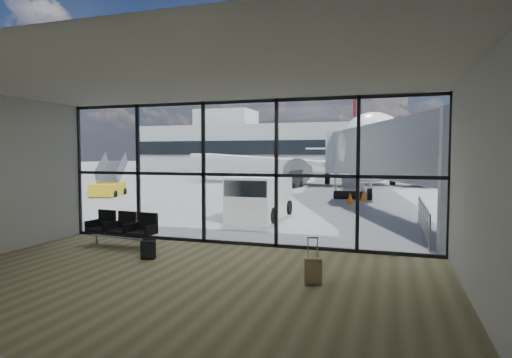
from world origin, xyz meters
The scene contains 22 objects.
ground centered at (0.00, 40.00, 0.00)m, with size 220.00×220.00×0.00m, color slate.
lounge_shell centered at (0.00, -4.80, 2.65)m, with size 12.02×8.01×4.51m.
glass_curtain_wall centered at (0.00, 0.00, 2.25)m, with size 12.10×0.12×4.50m.
jet_bridge centered at (4.90, 7.07, 2.76)m, with size 8.00×16.50×4.33m.
apron_railing centered at (5.60, 3.50, 0.72)m, with size 0.06×5.46×1.11m.
far_terminal centered at (-0.59, 61.97, 4.21)m, with size 80.00×12.20×11.00m.
tree_0 centered at (-45.00, 72.00, 4.63)m, with size 4.95×4.95×7.12m.
tree_1 centered at (-39.00, 72.00, 5.25)m, with size 5.61×5.61×8.07m.
tree_2 centered at (-33.00, 72.00, 5.88)m, with size 6.27×6.27×9.03m.
tree_3 centered at (-27.00, 72.00, 4.63)m, with size 4.95×4.95×7.12m.
tree_4 centered at (-21.00, 72.00, 5.25)m, with size 5.61×5.61×8.07m.
tree_5 centered at (-15.00, 72.00, 5.88)m, with size 6.27×6.27×9.03m.
seating_row centered at (-3.37, -1.21, 0.59)m, with size 2.38×0.90×1.06m.
backpack centered at (-1.71, -2.48, 0.27)m, with size 0.42×0.41×0.55m.
suitcase centered at (2.93, -3.37, 0.31)m, with size 0.42×0.35×1.02m.
airliner centered at (1.47, 30.15, 3.16)m, with size 34.54×40.16×10.36m.
service_van centered at (-1.05, 5.59, 0.97)m, with size 2.15×4.36×1.89m.
belt_loader centered at (-3.76, 23.38, 0.56)m, with size 1.75×3.75×1.67m.
mobile_stairs centered at (-14.03, 12.33, 0.57)m, with size 2.53×3.70×2.39m.
traffic_cone_a centered at (2.26, 12.46, 0.31)m, with size 0.45×0.45×0.65m.
traffic_cone_b centered at (2.89, 14.49, 0.31)m, with size 0.46×0.46×0.66m.
traffic_cone_c centered at (1.24, 15.54, 0.26)m, with size 0.39×0.39×0.55m.
Camera 1 is at (4.52, -12.45, 2.83)m, focal length 30.00 mm.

